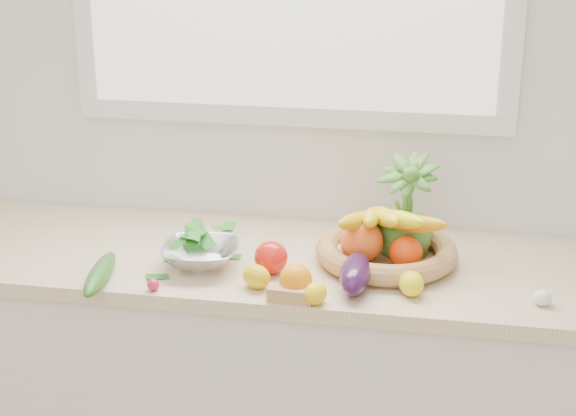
% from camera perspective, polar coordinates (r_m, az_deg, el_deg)
% --- Properties ---
extents(back_wall, '(4.50, 0.02, 2.70)m').
position_cam_1_polar(back_wall, '(2.61, 0.21, 8.65)').
color(back_wall, white).
rests_on(back_wall, ground).
extents(counter_cabinet, '(2.20, 0.58, 0.86)m').
position_cam_1_polar(counter_cabinet, '(2.67, -1.00, -12.39)').
color(counter_cabinet, silver).
rests_on(counter_cabinet, ground).
extents(countertop, '(2.24, 0.62, 0.04)m').
position_cam_1_polar(countertop, '(2.46, -1.06, -3.50)').
color(countertop, beige).
rests_on(countertop, counter_cabinet).
extents(orange_loose, '(0.11, 0.11, 0.08)m').
position_cam_1_polar(orange_loose, '(2.20, 0.51, -4.67)').
color(orange_loose, orange).
rests_on(orange_loose, countertop).
extents(lemon_a, '(0.08, 0.09, 0.06)m').
position_cam_1_polar(lemon_a, '(2.23, 7.98, -4.87)').
color(lemon_a, yellow).
rests_on(lemon_a, countertop).
extents(lemon_b, '(0.07, 0.08, 0.05)m').
position_cam_1_polar(lemon_b, '(2.17, 1.77, -5.55)').
color(lemon_b, yellow).
rests_on(lemon_b, countertop).
extents(lemon_c, '(0.10, 0.09, 0.06)m').
position_cam_1_polar(lemon_c, '(2.25, -2.05, -4.46)').
color(lemon_c, '#D9B60B').
rests_on(lemon_c, countertop).
extents(apple, '(0.10, 0.10, 0.09)m').
position_cam_1_polar(apple, '(2.33, -1.10, -3.22)').
color(apple, red).
rests_on(apple, countertop).
extents(ginger, '(0.11, 0.05, 0.04)m').
position_cam_1_polar(ginger, '(2.18, 0.16, -5.60)').
color(ginger, tan).
rests_on(ginger, countertop).
extents(garlic_a, '(0.05, 0.05, 0.04)m').
position_cam_1_polar(garlic_a, '(2.43, 3.44, -2.83)').
color(garlic_a, beige).
rests_on(garlic_a, countertop).
extents(garlic_b, '(0.06, 0.06, 0.04)m').
position_cam_1_polar(garlic_b, '(2.47, 3.12, -2.49)').
color(garlic_b, silver).
rests_on(garlic_b, countertop).
extents(garlic_c, '(0.06, 0.06, 0.04)m').
position_cam_1_polar(garlic_c, '(2.25, 16.11, -5.60)').
color(garlic_c, white).
rests_on(garlic_c, countertop).
extents(eggplant, '(0.08, 0.21, 0.08)m').
position_cam_1_polar(eggplant, '(2.24, 4.38, -4.25)').
color(eggplant, '#2D0F38').
rests_on(eggplant, countertop).
extents(cucumber, '(0.08, 0.28, 0.05)m').
position_cam_1_polar(cucumber, '(2.33, -12.06, -4.17)').
color(cucumber, '#1F5A1A').
rests_on(cucumber, countertop).
extents(radish, '(0.04, 0.04, 0.03)m').
position_cam_1_polar(radish, '(2.26, -8.71, -4.93)').
color(radish, '#DD1B44').
rests_on(radish, countertop).
extents(potted_herb, '(0.21, 0.21, 0.31)m').
position_cam_1_polar(potted_herb, '(2.42, 7.60, -0.19)').
color(potted_herb, '#4B8932').
rests_on(potted_herb, countertop).
extents(fruit_basket, '(0.49, 0.49, 0.19)m').
position_cam_1_polar(fruit_basket, '(2.40, 6.31, -2.32)').
color(fruit_basket, tan).
rests_on(fruit_basket, countertop).
extents(colander_with_spinach, '(0.23, 0.23, 0.11)m').
position_cam_1_polar(colander_with_spinach, '(2.37, -5.68, -2.60)').
color(colander_with_spinach, silver).
rests_on(colander_with_spinach, countertop).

